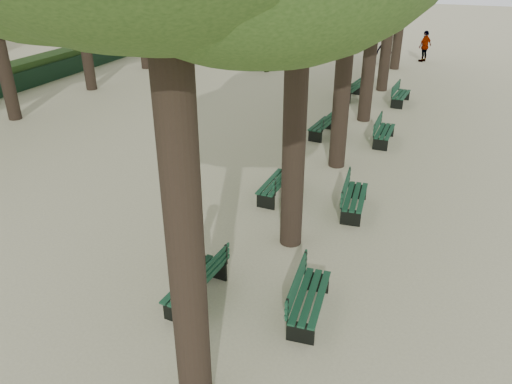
% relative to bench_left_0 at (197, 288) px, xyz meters
% --- Properties ---
extents(ground, '(120.00, 120.00, 0.00)m').
position_rel_bench_left_0_xyz_m(ground, '(-0.37, -0.25, -0.27)').
color(ground, '#B5AF89').
rests_on(ground, ground).
extents(bench_left_0, '(0.71, 1.84, 0.92)m').
position_rel_bench_left_0_xyz_m(bench_left_0, '(0.00, 0.00, 0.00)').
color(bench_left_0, black).
rests_on(bench_left_0, ground).
extents(bench_left_1, '(0.63, 1.82, 0.92)m').
position_rel_bench_left_0_xyz_m(bench_left_1, '(0.00, 4.94, 0.00)').
color(bench_left_1, black).
rests_on(bench_left_1, ground).
extents(bench_left_2, '(0.76, 1.85, 0.92)m').
position_rel_bench_left_0_xyz_m(bench_left_2, '(-0.00, 10.37, 0.00)').
color(bench_left_2, black).
rests_on(bench_left_2, ground).
extents(bench_left_3, '(0.80, 1.86, 0.92)m').
position_rel_bench_left_0_xyz_m(bench_left_3, '(-0.00, 15.71, 0.00)').
color(bench_left_3, black).
rests_on(bench_left_3, ground).
extents(bench_right_0, '(0.70, 1.84, 0.92)m').
position_rel_bench_left_0_xyz_m(bench_right_0, '(2.27, 0.33, 0.00)').
color(bench_right_0, black).
rests_on(bench_right_0, ground).
extents(bench_right_1, '(0.71, 1.84, 0.92)m').
position_rel_bench_left_0_xyz_m(bench_right_1, '(2.27, 4.85, 0.00)').
color(bench_right_1, black).
rests_on(bench_right_1, ground).
extents(bench_right_2, '(0.59, 1.80, 0.92)m').
position_rel_bench_left_0_xyz_m(bench_right_2, '(2.27, 10.40, 0.00)').
color(bench_right_2, black).
rests_on(bench_right_2, ground).
extents(bench_right_3, '(0.72, 1.84, 0.92)m').
position_rel_bench_left_0_xyz_m(bench_right_3, '(2.27, 15.63, 0.00)').
color(bench_right_3, black).
rests_on(bench_right_3, ground).
extents(man_with_map, '(0.64, 0.74, 1.78)m').
position_rel_bench_left_0_xyz_m(man_with_map, '(-0.39, 0.70, 0.62)').
color(man_with_map, black).
rests_on(man_with_map, ground).
extents(pedestrian_d, '(0.91, 0.71, 1.74)m').
position_rel_bench_left_0_xyz_m(pedestrian_d, '(-5.95, 27.93, 0.60)').
color(pedestrian_d, '#262628').
rests_on(pedestrian_d, ground).
extents(pedestrian_c, '(0.90, 1.10, 1.83)m').
position_rel_bench_left_0_xyz_m(pedestrian_c, '(2.52, 25.42, 0.64)').
color(pedestrian_c, '#262628').
rests_on(pedestrian_c, ground).
extents(pedestrian_b, '(1.08, 0.91, 1.69)m').
position_rel_bench_left_0_xyz_m(pedestrian_b, '(0.34, 23.76, 0.57)').
color(pedestrian_b, '#262628').
rests_on(pedestrian_b, ground).
extents(pedestrian_a, '(0.90, 0.59, 1.71)m').
position_rel_bench_left_0_xyz_m(pedestrian_a, '(-5.28, 26.63, 0.58)').
color(pedestrian_a, '#262628').
rests_on(pedestrian_a, ground).
extents(pedestrian_e, '(1.48, 0.97, 1.62)m').
position_rel_bench_left_0_xyz_m(pedestrian_e, '(-5.69, 19.48, 0.54)').
color(pedestrian_e, '#262628').
rests_on(pedestrian_e, ground).
extents(fence, '(0.08, 42.00, 0.90)m').
position_rel_bench_left_0_xyz_m(fence, '(-15.37, 10.75, 0.18)').
color(fence, black).
rests_on(fence, ground).
extents(hedge, '(1.20, 42.00, 1.20)m').
position_rel_bench_left_0_xyz_m(hedge, '(-16.07, 10.75, 0.33)').
color(hedge, '#203C15').
rests_on(hedge, ground).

